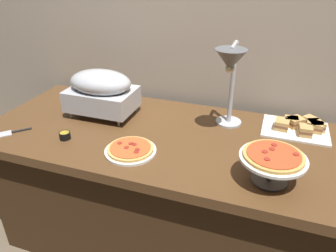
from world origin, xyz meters
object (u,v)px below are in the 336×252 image
(heat_lamp, at_px, (231,68))
(sauce_cup_near, at_px, (65,135))
(sandwich_platter, at_px, (300,126))
(pizza_plate_center, at_px, (273,159))
(chafing_dish, at_px, (101,90))
(pizza_plate_front, at_px, (131,150))
(serving_spatula, at_px, (13,132))

(heat_lamp, xyz_separation_m, sauce_cup_near, (-0.75, -0.33, -0.33))
(heat_lamp, height_order, sandwich_platter, heat_lamp)
(pizza_plate_center, bearing_deg, sandwich_platter, 76.53)
(chafing_dish, bearing_deg, pizza_plate_front, -44.64)
(sandwich_platter, bearing_deg, chafing_dish, -171.10)
(sauce_cup_near, bearing_deg, sandwich_platter, 23.41)
(pizza_plate_center, relative_size, sandwich_platter, 0.80)
(pizza_plate_front, relative_size, pizza_plate_center, 0.91)
(sandwich_platter, bearing_deg, serving_spatula, -159.77)
(pizza_plate_center, xyz_separation_m, sauce_cup_near, (-1.00, 0.01, -0.09))
(sandwich_platter, xyz_separation_m, sauce_cup_near, (-1.12, -0.49, -0.01))
(pizza_plate_front, bearing_deg, pizza_plate_center, -0.87)
(chafing_dish, height_order, heat_lamp, heat_lamp)
(serving_spatula, bearing_deg, sauce_cup_near, 7.25)
(sandwich_platter, xyz_separation_m, serving_spatula, (-1.42, -0.52, -0.02))
(heat_lamp, relative_size, sauce_cup_near, 8.17)
(heat_lamp, relative_size, serving_spatula, 3.16)
(chafing_dish, distance_m, pizza_plate_front, 0.48)
(chafing_dish, distance_m, serving_spatula, 0.51)
(pizza_plate_center, bearing_deg, serving_spatula, -178.91)
(serving_spatula, bearing_deg, sandwich_platter, 20.23)
(pizza_plate_front, xyz_separation_m, pizza_plate_center, (0.64, -0.01, 0.09))
(heat_lamp, xyz_separation_m, pizza_plate_front, (-0.39, -0.33, -0.34))
(chafing_dish, height_order, serving_spatula, chafing_dish)
(pizza_plate_front, xyz_separation_m, serving_spatula, (-0.67, -0.03, -0.01))
(pizza_plate_front, height_order, sandwich_platter, sandwich_platter)
(chafing_dish, distance_m, sauce_cup_near, 0.34)
(heat_lamp, relative_size, sandwich_platter, 1.36)
(chafing_dish, height_order, sandwich_platter, chafing_dish)
(heat_lamp, xyz_separation_m, serving_spatula, (-1.05, -0.37, -0.35))
(pizza_plate_front, relative_size, sauce_cup_near, 4.37)
(sauce_cup_near, distance_m, serving_spatula, 0.30)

